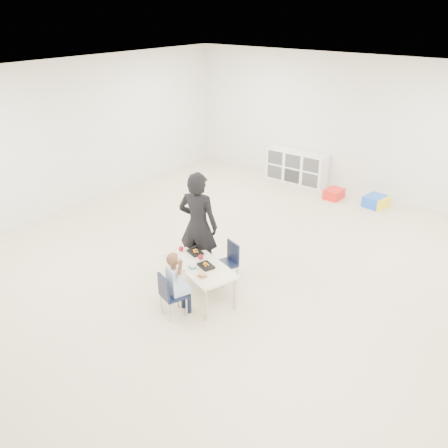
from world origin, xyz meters
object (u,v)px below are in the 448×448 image
Objects in this scene: child at (173,283)px; adult at (198,226)px; table at (201,281)px; chair_near at (173,294)px; cubby_shelf at (297,167)px.

child is 0.60× the size of adult.
chair_near is (-0.02, -0.52, 0.05)m from table.
adult reaches higher than child.
cubby_shelf is at bearing 122.78° from child.
cubby_shelf reaches higher than table.
chair_near is at bearing -73.21° from table.
child is 5.55m from cubby_shelf.
table is at bearing -74.85° from cubby_shelf.
adult is at bearing 131.33° from chair_near.
child reaches higher than chair_near.
chair_near is at bearing 95.64° from adult.
table is 1.28× the size of child.
child is at bearing -160.74° from chair_near.
table is 0.76× the size of adult.
adult is (-0.39, 0.96, 0.32)m from child.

